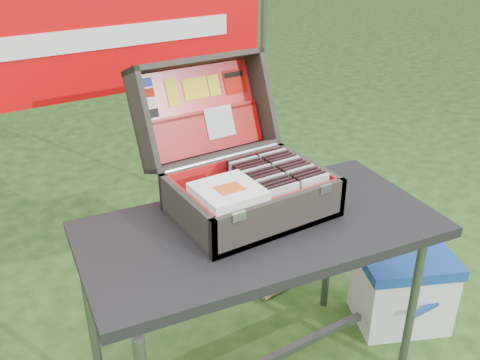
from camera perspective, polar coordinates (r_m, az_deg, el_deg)
table at (r=2.18m, az=2.07°, el=-13.89°), size 1.36×0.80×0.81m
table_top at (r=1.95m, az=2.25°, el=-5.27°), size 1.36×0.80×0.04m
table_leg_fr at (r=2.37m, az=17.98°, el=-12.23°), size 0.04×0.04×0.77m
table_leg_bl at (r=2.19m, az=-15.37°, el=-15.32°), size 0.04×0.04×0.77m
table_leg_br at (r=2.65m, az=9.49°, el=-6.51°), size 0.04×0.04×0.77m
suitcase at (r=1.94m, az=0.31°, el=3.55°), size 0.56×0.56×0.49m
suitcase_base_bottom at (r=2.00m, az=1.21°, el=-3.24°), size 0.56×0.40×0.02m
suitcase_base_wall_front at (r=1.84m, az=4.46°, el=-3.99°), size 0.56×0.02×0.15m
suitcase_base_wall_back at (r=2.12m, az=-1.58°, el=0.43°), size 0.56×0.02×0.15m
suitcase_base_wall_left at (r=1.86m, az=-5.76°, el=-3.71°), size 0.02×0.40×0.15m
suitcase_base_wall_right at (r=2.12m, az=7.34°, el=0.22°), size 0.02×0.40×0.15m
suitcase_liner_floor at (r=2.00m, az=1.21°, el=-2.89°), size 0.52×0.36×0.01m
suitcase_latch_left at (r=1.71m, az=-0.14°, el=-3.92°), size 0.05×0.01×0.03m
suitcase_latch_right at (r=1.90m, az=9.12°, el=-0.94°), size 0.05×0.01×0.03m
suitcase_hinge at (r=2.09m, az=-1.75°, el=2.39°), size 0.50×0.02×0.02m
suitcase_lid_back at (r=2.21m, az=-4.50°, el=7.40°), size 0.56×0.17×0.38m
suitcase_lid_rim_far at (r=2.16m, az=-4.83°, el=12.47°), size 0.56×0.15×0.08m
suitcase_lid_rim_near at (r=2.16m, az=-2.74°, el=2.64°), size 0.56×0.15×0.08m
suitcase_lid_rim_left at (r=2.05m, az=-10.44°, el=6.15°), size 0.02×0.29×0.43m
suitcase_lid_rim_right at (r=2.28m, az=2.23°, el=8.74°), size 0.02×0.29×0.43m
suitcase_lid_liner at (r=2.20m, az=-4.35°, el=7.43°), size 0.51×0.14×0.33m
suitcase_liner_wall_front at (r=1.84m, az=4.21°, el=-3.51°), size 0.52×0.01×0.13m
suitcase_liner_wall_back at (r=2.10m, az=-1.38°, el=0.56°), size 0.52×0.01×0.13m
suitcase_liner_wall_left at (r=1.86m, az=-5.39°, el=-3.30°), size 0.01×0.36×0.13m
suitcase_liner_wall_right at (r=2.10m, az=7.06°, el=0.40°), size 0.01×0.36×0.13m
suitcase_lid_pocket at (r=2.18m, az=-3.63°, el=5.09°), size 0.50×0.09×0.16m
suitcase_pocket_edge at (r=2.17m, az=-3.99°, el=7.16°), size 0.49×0.03×0.03m
suitcase_pocket_cd at (r=2.19m, az=-2.20°, el=6.20°), size 0.13×0.06×0.12m
lid_sticker_cc_a at (r=2.12m, az=-10.07°, el=10.19°), size 0.06×0.02×0.03m
lid_sticker_cc_b at (r=2.11m, az=-9.84°, el=9.14°), size 0.06×0.02×0.03m
lid_sticker_cc_c at (r=2.11m, az=-9.60°, el=8.08°), size 0.06×0.02×0.03m
lid_sticker_cc_d at (r=2.11m, az=-9.36°, el=7.02°), size 0.06×0.02×0.03m
lid_card_neon_tall at (r=2.15m, az=-7.27°, el=9.23°), size 0.05×0.04×0.10m
lid_card_neon_main at (r=2.19m, az=-4.76°, el=9.70°), size 0.11×0.03×0.08m
lid_card_neon_small at (r=2.23m, az=-2.80°, el=10.06°), size 0.05×0.03×0.08m
lid_sticker_band at (r=2.28m, az=-0.58°, el=10.45°), size 0.10×0.04×0.09m
lid_sticker_band_bar at (r=2.28m, az=-0.73°, el=11.19°), size 0.09×0.01×0.02m
cd_left_0 at (r=1.87m, az=4.70°, el=-2.59°), size 0.12×0.01×0.14m
cd_left_1 at (r=1.89m, az=4.31°, el=-2.31°), size 0.12×0.01×0.14m
cd_left_2 at (r=1.90m, az=3.92°, el=-2.04°), size 0.12×0.01×0.14m
cd_left_3 at (r=1.92m, az=3.53°, el=-1.77°), size 0.12×0.01×0.14m
cd_left_4 at (r=1.93m, az=3.16°, el=-1.51°), size 0.12×0.01×0.14m
cd_left_5 at (r=1.95m, az=2.79°, el=-1.25°), size 0.12×0.01×0.14m
cd_left_6 at (r=1.96m, az=2.42°, el=-1.00°), size 0.12×0.01×0.14m
cd_left_7 at (r=1.98m, az=2.07°, el=-0.75°), size 0.12×0.01×0.14m
cd_left_8 at (r=2.00m, az=1.71°, el=-0.50°), size 0.12×0.01×0.14m
cd_left_9 at (r=2.01m, az=1.37°, el=-0.26°), size 0.12×0.01×0.14m
cd_left_10 at (r=2.03m, az=1.03°, el=-0.02°), size 0.12×0.01×0.14m
cd_left_11 at (r=2.05m, az=0.69°, el=0.21°), size 0.12×0.01×0.14m
cd_left_12 at (r=2.06m, az=0.36°, el=0.45°), size 0.12×0.01×0.14m
cd_left_13 at (r=2.08m, az=0.04°, el=0.67°), size 0.12×0.01×0.14m
cd_right_0 at (r=1.94m, az=7.91°, el=-1.54°), size 0.12×0.01×0.14m
cd_right_1 at (r=1.96m, az=7.51°, el=-1.28°), size 0.12×0.01×0.14m
cd_right_2 at (r=1.97m, az=7.11°, el=-1.03°), size 0.12×0.01×0.14m
cd_right_3 at (r=1.99m, az=6.71°, el=-0.78°), size 0.12×0.01×0.14m
cd_right_4 at (r=2.00m, az=6.33°, el=-0.54°), size 0.12×0.01×0.14m
cd_right_5 at (r=2.02m, az=5.95°, el=-0.30°), size 0.12×0.01×0.14m
cd_right_6 at (r=2.04m, az=5.57°, el=-0.06°), size 0.12×0.01×0.14m
cd_right_7 at (r=2.05m, az=5.20°, el=0.18°), size 0.12×0.01×0.14m
cd_right_8 at (r=2.07m, az=4.84°, el=0.41°), size 0.12×0.01×0.14m
cd_right_9 at (r=2.08m, az=4.48°, el=0.63°), size 0.12×0.01×0.14m
cd_right_10 at (r=2.10m, az=4.12°, el=0.86°), size 0.12×0.01×0.14m
cd_right_11 at (r=2.11m, az=3.77°, el=1.08°), size 0.12×0.01×0.14m
cd_right_12 at (r=2.13m, az=3.43°, el=1.30°), size 0.12×0.01×0.14m
cd_right_13 at (r=2.15m, az=3.09°, el=1.51°), size 0.12×0.01×0.14m
songbook_0 at (r=1.81m, az=-1.30°, el=-1.57°), size 0.21×0.21×0.00m
songbook_1 at (r=1.81m, az=-1.30°, el=-1.43°), size 0.21×0.21×0.00m
songbook_2 at (r=1.81m, az=-1.30°, el=-1.29°), size 0.21×0.21×0.00m
songbook_3 at (r=1.81m, az=-1.30°, el=-1.15°), size 0.21×0.21×0.00m
songbook_4 at (r=1.80m, az=-1.30°, el=-1.01°), size 0.21×0.21×0.00m
songbook_5 at (r=1.80m, az=-1.30°, el=-0.87°), size 0.21×0.21×0.00m
songbook_graphic at (r=1.79m, az=-1.14°, el=-0.88°), size 0.09×0.07×0.00m
cooler at (r=2.75m, az=16.90°, el=-10.96°), size 0.54×0.48×0.39m
cooler_body at (r=2.76m, az=16.83°, el=-11.39°), size 0.51×0.45×0.33m
cooler_lid at (r=2.65m, az=17.37°, el=-8.10°), size 0.54×0.48×0.05m
cooler_handle at (r=2.66m, az=19.80°, el=-12.52°), size 0.26×0.02×0.02m
cardboard_box at (r=2.88m, az=4.83°, el=-7.34°), size 0.41×0.19×0.42m
banner_post_right at (r=3.15m, az=2.37°, el=8.71°), size 0.03×0.03×1.70m
banner at (r=2.65m, az=-13.22°, el=14.70°), size 1.60×0.02×0.55m
banner_text at (r=2.64m, az=-13.13°, el=14.66°), size 1.20×0.00×0.10m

